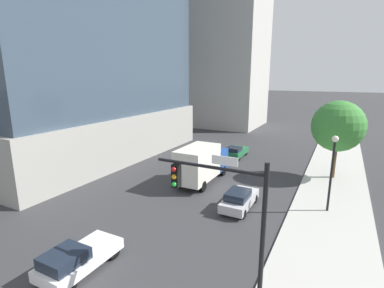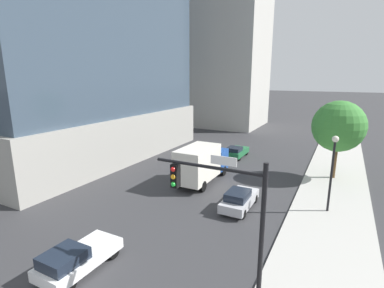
{
  "view_description": "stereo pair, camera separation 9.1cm",
  "coord_description": "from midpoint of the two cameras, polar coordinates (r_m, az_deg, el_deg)",
  "views": [
    {
      "loc": [
        8.62,
        -5.38,
        9.44
      ],
      "look_at": [
        -1.13,
        13.32,
        4.51
      ],
      "focal_mm": 27.14,
      "sensor_mm": 36.0,
      "label": 1
    },
    {
      "loc": [
        8.7,
        -5.34,
        9.44
      ],
      "look_at": [
        -1.13,
        13.32,
        4.51
      ],
      "focal_mm": 27.14,
      "sensor_mm": 36.0,
      "label": 2
    }
  ],
  "objects": [
    {
      "name": "car_silver",
      "position": [
        21.79,
        9.38,
        -10.67
      ],
      "size": [
        1.75,
        4.23,
        1.44
      ],
      "color": "#B7B7BC",
      "rests_on": "ground"
    },
    {
      "name": "box_truck",
      "position": [
        26.18,
        1.95,
        -3.68
      ],
      "size": [
        2.45,
        6.77,
        3.43
      ],
      "color": "#1E4799",
      "rests_on": "ground"
    },
    {
      "name": "construction_building",
      "position": [
        58.83,
        6.59,
        21.63
      ],
      "size": [
        15.71,
        20.63,
        40.63
      ],
      "color": "#B2AFA8",
      "rests_on": "ground"
    },
    {
      "name": "street_tree",
      "position": [
        29.48,
        26.93,
        3.11
      ],
      "size": [
        4.64,
        4.64,
        7.21
      ],
      "color": "brown",
      "rests_on": "sidewalk"
    },
    {
      "name": "street_lamp",
      "position": [
        22.02,
        26.04,
        -3.24
      ],
      "size": [
        0.44,
        0.44,
        5.42
      ],
      "color": "black",
      "rests_on": "sidewalk"
    },
    {
      "name": "car_green",
      "position": [
        34.99,
        8.75,
        -1.49
      ],
      "size": [
        1.84,
        4.11,
        1.37
      ],
      "color": "#1E6638",
      "rests_on": "ground"
    },
    {
      "name": "sidewalk",
      "position": [
        27.03,
        26.1,
        -8.53
      ],
      "size": [
        5.29,
        120.0,
        0.15
      ],
      "primitive_type": "cube",
      "color": "#B2AFA8",
      "rests_on": "ground"
    },
    {
      "name": "traffic_light_pole",
      "position": [
        12.15,
        6.27,
        -11.43
      ],
      "size": [
        4.89,
        0.48,
        6.22
      ],
      "color": "black",
      "rests_on": "sidewalk"
    },
    {
      "name": "car_white",
      "position": [
        16.34,
        -21.68,
        -20.16
      ],
      "size": [
        1.93,
        4.19,
        1.44
      ],
      "color": "silver",
      "rests_on": "ground"
    }
  ]
}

